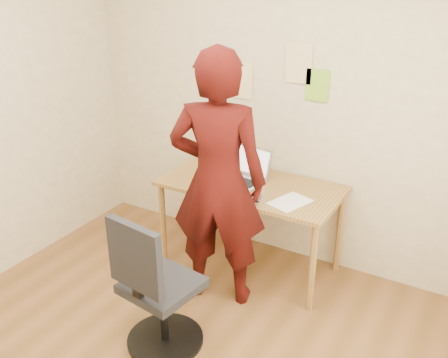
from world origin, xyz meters
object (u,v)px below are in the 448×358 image
Objects in this scene: phone at (256,198)px; office_chair at (155,294)px; person at (218,182)px; desk at (251,194)px; laptop at (245,174)px.

office_chair is (-0.22, -0.95, -0.33)m from phone.
person is (0.05, 0.69, 0.52)m from office_chair.
desk is at bearing -109.95° from person.
office_chair is at bearing -93.47° from desk.
office_chair reaches higher than phone.
desk is 0.75× the size of person.
desk is 10.30× the size of phone.
laptop is 0.54m from person.
desk is 0.17m from laptop.
desk is at bearing -21.37° from laptop.
phone is 0.07× the size of person.
phone is 1.03m from office_chair.
laptop reaches higher than office_chair.
phone is at bearing -141.28° from person.
desk is 0.27m from phone.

